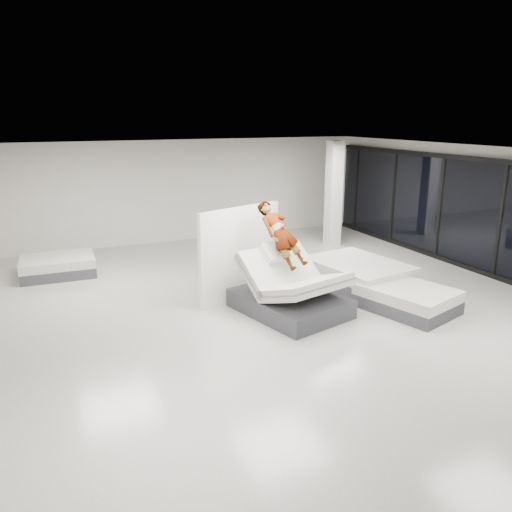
# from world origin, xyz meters

# --- Properties ---
(room) EXTENTS (14.00, 14.04, 3.20)m
(room) POSITION_xyz_m (0.00, 0.00, 1.60)
(room) COLOR #B7B4AD
(room) RESTS_ON ground
(hero_bed) EXTENTS (2.14, 2.54, 1.41)m
(hero_bed) POSITION_xyz_m (0.21, 0.06, 0.44)
(hero_bed) COLOR #3E3E43
(hero_bed) RESTS_ON floor
(person) EXTENTS (0.92, 1.56, 1.28)m
(person) POSITION_xyz_m (0.13, 0.37, 1.32)
(person) COLOR slate
(person) RESTS_ON hero_bed
(remote) EXTENTS (0.08, 0.15, 0.08)m
(remote) POSITION_xyz_m (0.43, 0.09, 1.15)
(remote) COLOR black
(remote) RESTS_ON person
(divider_panel) EXTENTS (2.14, 0.87, 2.04)m
(divider_panel) POSITION_xyz_m (-0.38, 1.31, 1.02)
(divider_panel) COLOR white
(divider_panel) RESTS_ON floor
(flat_bed_right_far) EXTENTS (2.02, 2.49, 0.62)m
(flat_bed_right_far) POSITION_xyz_m (2.39, 0.82, 0.31)
(flat_bed_right_far) COLOR #3E3E43
(flat_bed_right_far) RESTS_ON floor
(flat_bed_right_near) EXTENTS (1.83, 2.13, 0.50)m
(flat_bed_right_near) POSITION_xyz_m (2.49, -0.81, 0.25)
(flat_bed_right_near) COLOR #3E3E43
(flat_bed_right_near) RESTS_ON floor
(flat_bed_left_far) EXTENTS (1.80, 1.37, 0.48)m
(flat_bed_left_far) POSITION_xyz_m (-4.02, 4.65, 0.24)
(flat_bed_left_far) COLOR #3E3E43
(flat_bed_left_far) RESTS_ON floor
(column) EXTENTS (0.40, 0.40, 3.20)m
(column) POSITION_xyz_m (4.00, 4.50, 1.60)
(column) COLOR silver
(column) RESTS_ON floor
(storefront_glazing) EXTENTS (0.12, 13.40, 2.92)m
(storefront_glazing) POSITION_xyz_m (5.90, 0.00, 1.45)
(storefront_glazing) COLOR #1E2233
(storefront_glazing) RESTS_ON floor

